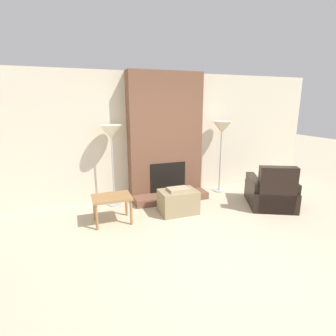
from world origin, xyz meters
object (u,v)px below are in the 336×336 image
(ottoman, at_px, (178,201))
(armchair, at_px, (271,193))
(floor_lamp_left, at_px, (111,135))
(floor_lamp_right, at_px, (222,130))
(side_table, at_px, (112,200))

(ottoman, bearing_deg, armchair, -10.33)
(floor_lamp_left, distance_m, floor_lamp_right, 2.41)
(ottoman, bearing_deg, floor_lamp_right, 31.11)
(side_table, bearing_deg, floor_lamp_right, 17.53)
(armchair, height_order, floor_lamp_right, floor_lamp_right)
(ottoman, distance_m, floor_lamp_right, 1.99)
(side_table, relative_size, floor_lamp_right, 0.40)
(side_table, distance_m, floor_lamp_left, 1.29)
(ottoman, relative_size, armchair, 0.53)
(floor_lamp_right, bearing_deg, floor_lamp_left, 180.00)
(armchair, xyz_separation_m, floor_lamp_left, (-2.88, 1.16, 1.13))
(armchair, height_order, floor_lamp_left, floor_lamp_left)
(ottoman, xyz_separation_m, floor_lamp_right, (1.37, 0.83, 1.18))
(side_table, bearing_deg, armchair, -6.56)
(ottoman, distance_m, side_table, 1.21)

